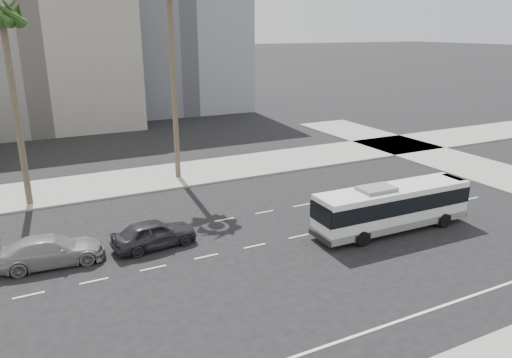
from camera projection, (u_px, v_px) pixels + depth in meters
ground at (299, 236)px, 29.06m from camera, size 700.00×700.00×0.00m
sidewalk_north at (207, 171)px, 42.24m from camera, size 120.00×7.00×0.15m
midrise_beige_west at (29, 55)px, 59.54m from camera, size 24.00×18.00×18.00m
midrise_gray_center at (167, 22)px, 72.88m from camera, size 20.00×20.00×26.00m
city_bus at (392, 206)px, 29.56m from camera, size 10.57×2.58×3.02m
car_a at (154, 233)px, 27.47m from camera, size 2.43×5.01×1.65m
car_b at (51, 250)px, 25.43m from camera, size 2.62×5.64×1.59m
palm_mid at (2, 20)px, 30.40m from camera, size 4.53×4.53×14.02m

